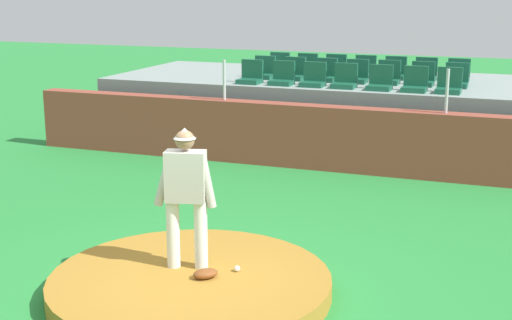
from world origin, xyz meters
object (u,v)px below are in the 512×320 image
baseball (237,269)px  stadium_chair_9 (325,74)px  fielding_glove (206,274)px  stadium_chair_20 (458,75)px  stadium_chair_1 (282,77)px  stadium_chair_2 (314,79)px  stadium_chair_11 (388,77)px  stadium_chair_10 (356,75)px  stadium_chair_13 (456,80)px  stadium_chair_4 (380,82)px  stadium_chair_16 (335,69)px  pitcher (186,188)px  stadium_chair_5 (415,84)px  stadium_chair_19 (426,73)px  stadium_chair_12 (422,78)px  stadium_chair_18 (395,72)px  stadium_chair_6 (449,85)px  stadium_chair_15 (307,68)px  stadium_chair_3 (345,80)px  stadium_chair_17 (365,71)px  stadium_chair_7 (264,71)px  stadium_chair_8 (294,73)px  stadium_chair_0 (251,76)px

baseball → stadium_chair_9: size_ratio=0.15×
fielding_glove → stadium_chair_20: stadium_chair_20 is taller
fielding_glove → stadium_chair_1: 7.79m
stadium_chair_2 → stadium_chair_11: 1.68m
stadium_chair_10 → stadium_chair_13: size_ratio=1.00×
stadium_chair_4 → stadium_chair_16: bearing=-52.3°
pitcher → stadium_chair_5: (1.56, 7.26, 0.39)m
stadium_chair_10 → stadium_chair_11: same height
stadium_chair_1 → stadium_chair_19: bearing=-146.8°
stadium_chair_12 → stadium_chair_16: same height
stadium_chair_2 → stadium_chair_18: size_ratio=1.00×
stadium_chair_6 → stadium_chair_20: same height
stadium_chair_11 → stadium_chair_15: 2.25m
stadium_chair_19 → stadium_chair_20: size_ratio=1.00×
stadium_chair_3 → stadium_chair_17: 1.80m
stadium_chair_7 → stadium_chair_16: (1.43, 0.94, 0.00)m
stadium_chair_19 → stadium_chair_10: bearing=34.6°
baseball → stadium_chair_20: 9.24m
stadium_chair_1 → stadium_chair_15: 1.77m
stadium_chair_4 → stadium_chair_1: bearing=-0.5°
stadium_chair_3 → stadium_chair_5: size_ratio=1.00×
stadium_chair_4 → stadium_chair_15: same height
stadium_chair_20 → stadium_chair_18: bearing=-0.2°
pitcher → stadium_chair_20: size_ratio=3.45×
pitcher → stadium_chair_17: stadium_chair_17 is taller
stadium_chair_2 → stadium_chair_8: bearing=-50.6°
stadium_chair_5 → stadium_chair_7: same height
stadium_chair_8 → stadium_chair_0: bearing=52.1°
stadium_chair_2 → stadium_chair_3: same height
stadium_chair_5 → stadium_chair_0: bearing=0.2°
stadium_chair_13 → stadium_chair_19: size_ratio=1.00×
stadium_chair_9 → stadium_chair_20: same height
stadium_chair_5 → stadium_chair_12: 0.92m
stadium_chair_8 → stadium_chair_15: bearing=-91.5°
stadium_chair_7 → stadium_chair_12: size_ratio=1.00×
fielding_glove → stadium_chair_9: size_ratio=0.60×
stadium_chair_3 → stadium_chair_6: bearing=179.9°
stadium_chair_16 → stadium_chair_0: bearing=52.6°
stadium_chair_13 → stadium_chair_17: same height
stadium_chair_10 → stadium_chair_13: same height
fielding_glove → stadium_chair_13: 8.75m
stadium_chair_18 → stadium_chair_19: (0.68, -0.00, 0.00)m
pitcher → stadium_chair_18: bearing=70.6°
fielding_glove → stadium_chair_9: bearing=-129.4°
stadium_chair_9 → stadium_chair_11: (1.39, 0.04, 0.00)m
fielding_glove → stadium_chair_0: stadium_chair_0 is taller
stadium_chair_9 → stadium_chair_18: (1.37, 0.92, 0.00)m
stadium_chair_9 → stadium_chair_11: same height
stadium_chair_0 → stadium_chair_1: (0.71, 0.03, 0.00)m
fielding_glove → stadium_chair_9: (-0.88, 8.39, 1.33)m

